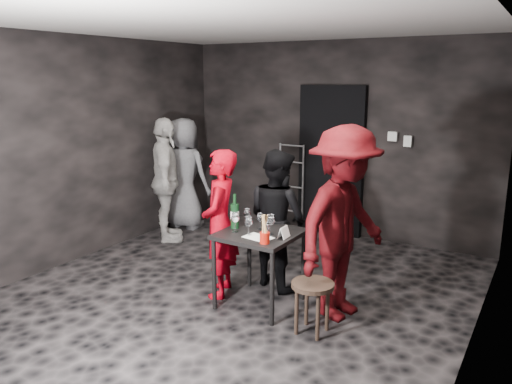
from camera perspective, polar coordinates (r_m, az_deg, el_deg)
The scene contains 26 objects.
floor at distance 5.33m, azimuth -2.27°, elevation -11.47°, with size 4.50×5.00×0.02m, color black.
ceiling at distance 4.87m, azimuth -2.57°, elevation 18.78°, with size 4.50×5.00×0.02m, color silver.
wall_back at distance 7.12m, azimuth 8.82°, elevation 5.97°, with size 4.50×0.04×2.70m, color black.
wall_left at distance 6.44m, azimuth -19.41°, elevation 4.62°, with size 0.04×5.00×2.70m, color black.
wall_right at distance 4.15m, azimuth 24.43°, elevation -0.14°, with size 0.04×5.00×2.70m, color black.
doorway at distance 7.11m, azimuth 8.55°, elevation 3.52°, with size 0.95×0.10×2.10m, color black.
wallbox_upper at distance 6.79m, azimuth 15.37°, elevation 6.16°, with size 0.12×0.06×0.12m, color #B7B7B2.
wallbox_lower at distance 6.74m, azimuth 16.98°, elevation 5.58°, with size 0.10×0.06×0.14m, color #B7B7B2.
hand_truck at distance 7.41m, azimuth 3.84°, elevation -2.49°, with size 0.42×0.35×1.26m.
tasting_table at distance 4.86m, azimuth 0.43°, elevation -5.70°, with size 0.72×0.72×0.75m.
stool at distance 4.46m, azimuth 6.48°, elevation -11.30°, with size 0.37×0.37×0.47m.
server_red at distance 5.07m, azimuth -4.14°, elevation -3.56°, with size 0.56×0.37×1.53m, color #A4000F.
woman_black at distance 5.31m, azimuth 2.46°, elevation -3.11°, with size 0.71×0.39×1.47m, color black.
man_maroon at distance 4.59m, azimuth 10.09°, elevation -1.39°, with size 1.40×0.65×2.17m, color #410509.
bystander_cream at distance 6.82m, azimuth -10.31°, elevation 2.16°, with size 1.11×0.53×1.89m, color beige.
bystander_grey at distance 7.41m, azimuth -8.25°, elevation 2.64°, with size 0.87×0.47×1.78m, color slate.
tasting_mat at distance 4.66m, azimuth 0.27°, elevation -5.21°, with size 0.27×0.18×0.00m, color white.
wine_glass_a at distance 4.81m, azimuth -2.38°, elevation -3.36°, with size 0.08×0.08×0.21m, color white, non-canonical shape.
wine_glass_b at distance 5.00m, azimuth -1.04°, elevation -2.78°, with size 0.07×0.07×0.20m, color white, non-canonical shape.
wine_glass_c at distance 4.90m, azimuth 0.46°, elevation -3.25°, with size 0.07×0.07×0.18m, color white, non-canonical shape.
wine_glass_d at distance 4.71m, azimuth -0.85°, elevation -3.77°, with size 0.08×0.08×0.20m, color white, non-canonical shape.
wine_glass_e at distance 4.57m, azimuth 1.11°, elevation -4.37°, with size 0.07×0.07×0.19m, color white, non-canonical shape.
wine_glass_f at distance 4.73m, azimuth 1.68°, elevation -3.61°, with size 0.08×0.08×0.21m, color white, non-canonical shape.
wine_bottle at distance 4.92m, azimuth -2.44°, elevation -2.64°, with size 0.08×0.08×0.35m.
breadstick_cup at distance 4.47m, azimuth 1.01°, elevation -4.32°, with size 0.09×0.09×0.28m.
reserved_card at distance 4.66m, azimuth 3.00°, elevation -4.57°, with size 0.09×0.14×0.11m, color white, non-canonical shape.
Camera 1 is at (2.69, -4.04, 2.22)m, focal length 35.00 mm.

